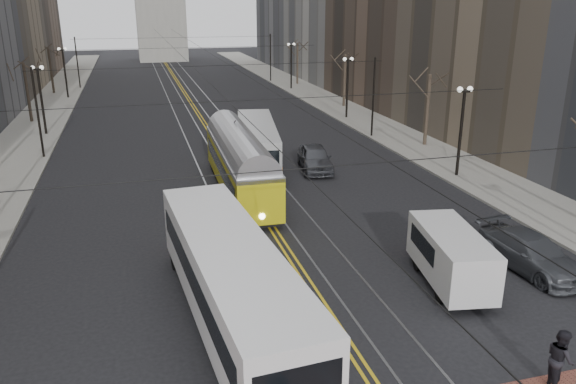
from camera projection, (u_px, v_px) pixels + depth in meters
ground at (374, 384)px, 16.79m from camera, size 260.00×260.00×0.00m
sidewalk_left at (41, 120)px, 54.08m from camera, size 5.00×140.00×0.15m
sidewalk_right at (334, 105)px, 61.61m from camera, size 5.00×140.00×0.15m
streetcar_rails at (197, 113)px, 57.87m from camera, size 4.80×130.00×0.02m
centre_lines at (197, 113)px, 57.87m from camera, size 0.42×130.00×0.01m
lamp_posts at (221, 115)px, 42.13m from camera, size 27.60×57.20×5.60m
street_trees at (209, 101)px, 48.07m from camera, size 31.68×53.28×5.60m
trolley_wires at (209, 90)px, 47.37m from camera, size 25.96×120.00×6.60m
transit_bus at (232, 286)px, 19.27m from camera, size 3.68×13.00×3.21m
streetcar at (240, 168)px, 33.15m from camera, size 2.66×12.88×3.02m
rear_bus at (257, 145)px, 38.95m from camera, size 4.19×11.38×2.90m
cargo_van at (451, 259)px, 22.35m from camera, size 2.82×5.39×2.27m
sedan_grey at (315, 158)px, 37.92m from camera, size 2.76×5.23×1.69m
sedan_parked at (531, 253)px, 23.79m from camera, size 2.67×5.45×1.53m
pedestrian_c at (560, 358)px, 16.41m from camera, size 0.96×1.09×1.90m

